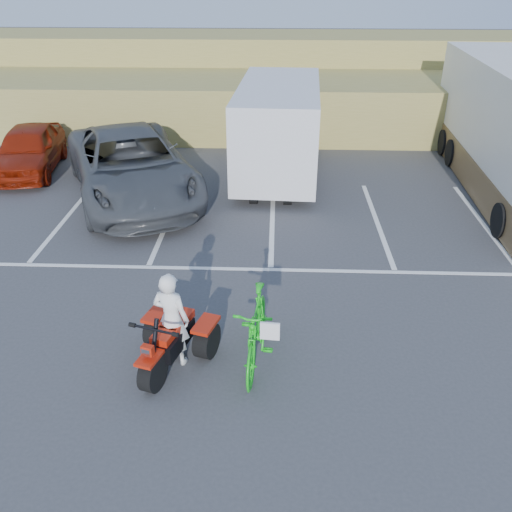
{
  "coord_description": "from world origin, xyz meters",
  "views": [
    {
      "loc": [
        0.09,
        -7.81,
        5.94
      ],
      "look_at": [
        -0.27,
        1.19,
        1.0
      ],
      "focal_mm": 38.0,
      "sensor_mm": 36.0,
      "label": 1
    }
  ],
  "objects_px": {
    "red_trike_atv": "(171,365)",
    "grey_pickup": "(131,165)",
    "red_car": "(29,149)",
    "cargo_trailer": "(278,127)",
    "green_dirt_bike": "(256,329)",
    "quad_atv_blue": "(137,203)",
    "rider": "(171,319)",
    "quad_atv_green": "(271,196)"
  },
  "relations": [
    {
      "from": "quad_atv_blue",
      "to": "quad_atv_green",
      "type": "bearing_deg",
      "value": -15.48
    },
    {
      "from": "green_dirt_bike",
      "to": "rider",
      "type": "bearing_deg",
      "value": -172.53
    },
    {
      "from": "quad_atv_green",
      "to": "cargo_trailer",
      "type": "bearing_deg",
      "value": 86.89
    },
    {
      "from": "red_car",
      "to": "rider",
      "type": "bearing_deg",
      "value": -64.77
    },
    {
      "from": "quad_atv_green",
      "to": "red_trike_atv",
      "type": "bearing_deg",
      "value": -100.22
    },
    {
      "from": "red_car",
      "to": "cargo_trailer",
      "type": "bearing_deg",
      "value": -8.1
    },
    {
      "from": "grey_pickup",
      "to": "cargo_trailer",
      "type": "height_order",
      "value": "cargo_trailer"
    },
    {
      "from": "green_dirt_bike",
      "to": "cargo_trailer",
      "type": "distance_m",
      "value": 9.19
    },
    {
      "from": "red_trike_atv",
      "to": "quad_atv_blue",
      "type": "xyz_separation_m",
      "value": [
        -2.17,
        6.8,
        0.0
      ]
    },
    {
      "from": "rider",
      "to": "quad_atv_blue",
      "type": "bearing_deg",
      "value": -54.66
    },
    {
      "from": "red_trike_atv",
      "to": "grey_pickup",
      "type": "xyz_separation_m",
      "value": [
        -2.35,
        7.3,
        0.91
      ]
    },
    {
      "from": "cargo_trailer",
      "to": "quad_atv_green",
      "type": "distance_m",
      "value": 2.43
    },
    {
      "from": "rider",
      "to": "quad_atv_green",
      "type": "distance_m",
      "value": 7.48
    },
    {
      "from": "rider",
      "to": "red_car",
      "type": "xyz_separation_m",
      "value": [
        -6.14,
        9.1,
        -0.13
      ]
    },
    {
      "from": "rider",
      "to": "quad_atv_blue",
      "type": "distance_m",
      "value": 7.06
    },
    {
      "from": "red_trike_atv",
      "to": "grey_pickup",
      "type": "distance_m",
      "value": 7.73
    },
    {
      "from": "cargo_trailer",
      "to": "quad_atv_blue",
      "type": "bearing_deg",
      "value": -143.95
    },
    {
      "from": "cargo_trailer",
      "to": "quad_atv_blue",
      "type": "distance_m",
      "value": 4.89
    },
    {
      "from": "red_car",
      "to": "quad_atv_blue",
      "type": "relative_size",
      "value": 3.12
    },
    {
      "from": "green_dirt_bike",
      "to": "quad_atv_blue",
      "type": "relative_size",
      "value": 1.58
    },
    {
      "from": "red_trike_atv",
      "to": "red_car",
      "type": "height_order",
      "value": "red_car"
    },
    {
      "from": "grey_pickup",
      "to": "cargo_trailer",
      "type": "xyz_separation_m",
      "value": [
        4.08,
        2.03,
        0.57
      ]
    },
    {
      "from": "grey_pickup",
      "to": "red_car",
      "type": "xyz_separation_m",
      "value": [
        -3.75,
        1.94,
        -0.19
      ]
    },
    {
      "from": "green_dirt_bike",
      "to": "grey_pickup",
      "type": "xyz_separation_m",
      "value": [
        -3.77,
        7.11,
        0.27
      ]
    },
    {
      "from": "green_dirt_bike",
      "to": "red_car",
      "type": "xyz_separation_m",
      "value": [
        -7.52,
        9.05,
        0.08
      ]
    },
    {
      "from": "green_dirt_bike",
      "to": "quad_atv_green",
      "type": "bearing_deg",
      "value": 94.11
    },
    {
      "from": "grey_pickup",
      "to": "quad_atv_green",
      "type": "bearing_deg",
      "value": -21.79
    },
    {
      "from": "red_car",
      "to": "quad_atv_green",
      "type": "bearing_deg",
      "value": -22.2
    },
    {
      "from": "rider",
      "to": "red_trike_atv",
      "type": "bearing_deg",
      "value": 90.0
    },
    {
      "from": "red_trike_atv",
      "to": "green_dirt_bike",
      "type": "relative_size",
      "value": 0.77
    },
    {
      "from": "quad_atv_blue",
      "to": "red_trike_atv",
      "type": "bearing_deg",
      "value": -97.16
    },
    {
      "from": "rider",
      "to": "grey_pickup",
      "type": "relative_size",
      "value": 0.26
    },
    {
      "from": "green_dirt_bike",
      "to": "quad_atv_blue",
      "type": "height_order",
      "value": "green_dirt_bike"
    },
    {
      "from": "green_dirt_bike",
      "to": "red_trike_atv",
      "type": "bearing_deg",
      "value": -166.84
    },
    {
      "from": "cargo_trailer",
      "to": "grey_pickup",
      "type": "bearing_deg",
      "value": -150.56
    },
    {
      "from": "rider",
      "to": "cargo_trailer",
      "type": "height_order",
      "value": "cargo_trailer"
    },
    {
      "from": "quad_atv_blue",
      "to": "grey_pickup",
      "type": "bearing_deg",
      "value": 84.59
    },
    {
      "from": "rider",
      "to": "green_dirt_bike",
      "type": "distance_m",
      "value": 1.39
    },
    {
      "from": "red_trike_atv",
      "to": "quad_atv_green",
      "type": "distance_m",
      "value": 7.58
    },
    {
      "from": "green_dirt_bike",
      "to": "red_car",
      "type": "relative_size",
      "value": 0.5
    },
    {
      "from": "rider",
      "to": "red_car",
      "type": "distance_m",
      "value": 10.98
    },
    {
      "from": "rider",
      "to": "grey_pickup",
      "type": "height_order",
      "value": "grey_pickup"
    }
  ]
}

